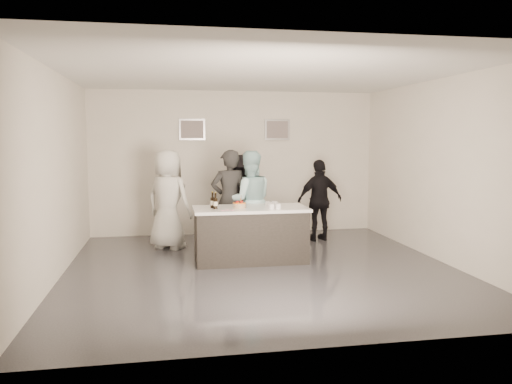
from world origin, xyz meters
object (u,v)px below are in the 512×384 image
cake (239,206)px  person_guest_left (168,199)px  beer_bottle_b (216,201)px  person_guest_right (320,200)px  person_guest_back (243,197)px  person_main_black (229,201)px  bar_counter (251,234)px  person_main_blue (249,201)px  beer_bottle_a (212,200)px

cake → person_guest_left: size_ratio=0.12×
beer_bottle_b → person_guest_right: person_guest_right is taller
person_guest_right → person_guest_back: 1.53m
cake → person_main_black: (-0.06, 0.87, -0.03)m
person_main_black → person_guest_right: 1.97m
person_guest_right → person_guest_back: (-1.48, 0.41, 0.04)m
bar_counter → beer_bottle_b: beer_bottle_b is taller
beer_bottle_b → person_guest_back: person_guest_back is taller
cake → person_main_blue: (0.31, 0.88, -0.04)m
person_guest_left → person_guest_back: person_guest_left is taller
person_main_blue → person_guest_left: person_guest_left is taller
beer_bottle_a → person_main_blue: bearing=47.9°
person_guest_left → bar_counter: bearing=172.5°
beer_bottle_a → person_main_black: (0.37, 0.81, -0.12)m
person_guest_right → beer_bottle_b: bearing=25.7°
bar_counter → person_guest_right: bearing=41.2°
cake → person_guest_back: 1.89m
beer_bottle_b → person_guest_right: size_ratio=0.16×
person_main_black → bar_counter: bearing=98.2°
person_guest_left → person_guest_right: bearing=-140.9°
bar_counter → cake: 0.52m
cake → bar_counter: bearing=8.1°
beer_bottle_a → person_guest_left: size_ratio=0.14×
person_guest_left → person_main_black: bearing=-164.1°
person_guest_left → person_guest_right: 2.96m
cake → person_main_black: bearing=93.9°
beer_bottle_a → person_guest_back: size_ratio=0.15×
person_main_blue → person_guest_left: (-1.44, 0.36, 0.01)m
beer_bottle_a → person_guest_left: 1.38m
bar_counter → beer_bottle_a: bearing=177.1°
bar_counter → beer_bottle_b: bearing=-171.9°
person_guest_left → person_guest_back: size_ratio=1.08×
bar_counter → person_guest_left: (-1.32, 1.21, 0.46)m
person_main_blue → cake: bearing=70.3°
bar_counter → beer_bottle_a: beer_bottle_a is taller
cake → person_main_blue: 0.93m
person_main_black → person_guest_left: size_ratio=1.00×
beer_bottle_a → bar_counter: bearing=-2.9°
bar_counter → person_main_black: size_ratio=1.02×
person_main_black → person_main_blue: bearing=173.7°
beer_bottle_b → person_main_black: (0.34, 0.92, -0.12)m
cake → person_guest_left: 1.68m
cake → beer_bottle_b: 0.41m
beer_bottle_a → person_guest_back: (0.77, 1.80, -0.18)m
person_guest_left → person_guest_back: bearing=-122.2°
beer_bottle_b → person_main_black: bearing=70.0°
person_guest_right → person_main_black: bearing=8.7°
bar_counter → person_main_blue: 0.97m
cake → person_guest_left: (-1.14, 1.24, -0.03)m
person_main_black → person_guest_right: bearing=-170.8°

